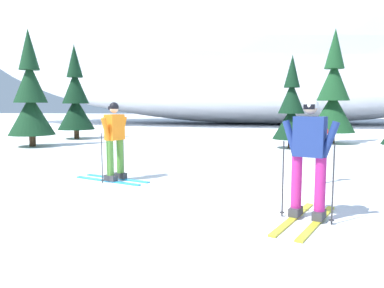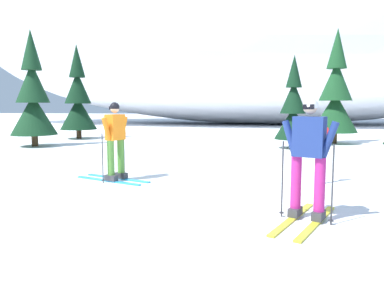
{
  "view_description": "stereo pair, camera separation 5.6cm",
  "coord_description": "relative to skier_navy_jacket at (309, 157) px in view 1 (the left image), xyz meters",
  "views": [
    {
      "loc": [
        1.03,
        -6.33,
        1.65
      ],
      "look_at": [
        0.19,
        0.22,
        0.95
      ],
      "focal_mm": 34.81,
      "sensor_mm": 36.0,
      "label": 1
    },
    {
      "loc": [
        1.08,
        -6.32,
        1.65
      ],
      "look_at": [
        0.19,
        0.22,
        0.95
      ],
      "focal_mm": 34.81,
      "sensor_mm": 36.0,
      "label": 2
    }
  ],
  "objects": [
    {
      "name": "skier_navy_jacket",
      "position": [
        0.0,
        0.0,
        0.0
      ],
      "size": [
        1.15,
        1.8,
        1.74
      ],
      "color": "gold",
      "rests_on": "ground"
    },
    {
      "name": "pine_tree_center_left",
      "position": [
        -8.84,
        11.77,
        0.98
      ],
      "size": [
        1.74,
        1.74,
        4.51
      ],
      "color": "#47301E",
      "rests_on": "ground"
    },
    {
      "name": "ground_plane",
      "position": [
        -2.01,
        0.94,
        -0.91
      ],
      "size": [
        120.0,
        120.0,
        0.0
      ],
      "primitive_type": "plane",
      "color": "white"
    },
    {
      "name": "skier_orange_jacket",
      "position": [
        -3.65,
        2.3,
        -0.03
      ],
      "size": [
        1.78,
        1.07,
        1.7
      ],
      "color": "#2893CC",
      "rests_on": "ground"
    },
    {
      "name": "pine_tree_far_left",
      "position": [
        -9.11,
        8.34,
        1.0
      ],
      "size": [
        1.77,
        1.77,
        4.57
      ],
      "color": "#47301E",
      "rests_on": "ground"
    },
    {
      "name": "pine_tree_center_right",
      "position": [
        2.93,
        11.08,
        1.11
      ],
      "size": [
        1.86,
        1.86,
        4.82
      ],
      "color": "#47301E",
      "rests_on": "ground"
    },
    {
      "name": "pine_tree_center",
      "position": [
        0.94,
        9.01,
        0.55
      ],
      "size": [
        1.35,
        1.35,
        3.5
      ],
      "color": "#47301E",
      "rests_on": "ground"
    },
    {
      "name": "trail_marker_post",
      "position": [
        0.69,
        2.53,
        -0.2
      ],
      "size": [
        0.28,
        0.07,
        1.24
      ],
      "color": "black",
      "rests_on": "ground"
    },
    {
      "name": "snow_ridge_background",
      "position": [
        1.16,
        27.11,
        7.01
      ],
      "size": [
        51.39,
        19.13,
        15.84
      ],
      "primitive_type": "ellipsoid",
      "color": "white",
      "rests_on": "ground"
    }
  ]
}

